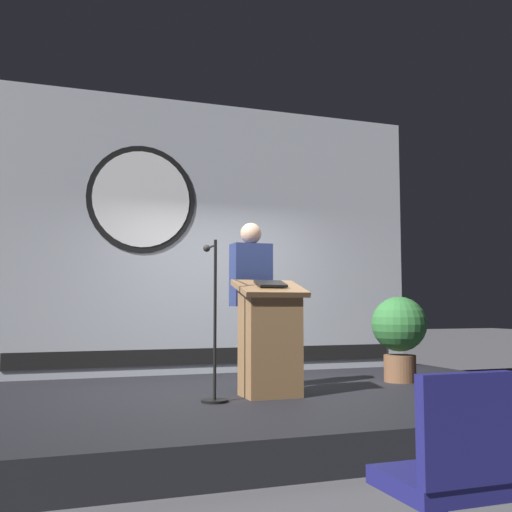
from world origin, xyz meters
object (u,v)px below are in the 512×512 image
Objects in this scene: speaker_person at (251,304)px; potted_plant at (399,330)px; microphone_stand at (214,345)px; podium at (270,339)px; audience_chair_left at (449,466)px.

potted_plant is at bearing 2.17° from speaker_person.
microphone_stand is at bearing -133.52° from speaker_person.
podium is at bearing -162.87° from potted_plant.
audience_chair_left is (0.13, -3.18, -0.31)m from microphone_stand.
potted_plant is (1.78, 0.55, 0.04)m from podium.
speaker_person is at bearing -177.83° from potted_plant.
audience_chair_left is (-0.43, -3.77, -0.68)m from speaker_person.
microphone_stand is 1.63× the size of audience_chair_left.
microphone_stand is at bearing -169.54° from podium.
microphone_stand is at bearing -164.49° from potted_plant.
microphone_stand is (-0.56, -0.59, -0.38)m from speaker_person.
speaker_person is 3.85m from audience_chair_left.
audience_chair_left is at bearing -97.99° from podium.
audience_chair_left is at bearing -120.30° from potted_plant.
speaker_person reaches higher than podium.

